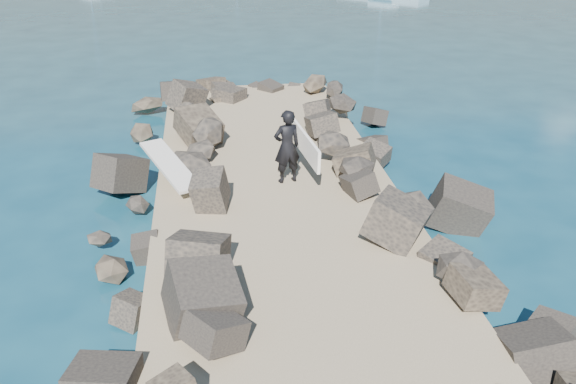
% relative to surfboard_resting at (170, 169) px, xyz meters
% --- Properties ---
extents(ground, '(800.00, 800.00, 0.00)m').
position_rel_surfboard_resting_xyz_m(ground, '(2.63, -1.72, -1.04)').
color(ground, '#0F384C').
rests_on(ground, ground).
extents(jetty, '(6.00, 26.00, 0.60)m').
position_rel_surfboard_resting_xyz_m(jetty, '(2.63, -3.72, -0.74)').
color(jetty, '#8C7759').
rests_on(jetty, ground).
extents(riprap_left, '(2.60, 22.00, 1.00)m').
position_rel_surfboard_resting_xyz_m(riprap_left, '(-0.27, -3.22, -0.54)').
color(riprap_left, black).
rests_on(riprap_left, ground).
extents(riprap_right, '(2.60, 22.00, 1.00)m').
position_rel_surfboard_resting_xyz_m(riprap_right, '(5.53, -3.22, -0.54)').
color(riprap_right, black).
rests_on(riprap_right, ground).
extents(surfboard_resting, '(1.62, 2.46, 0.08)m').
position_rel_surfboard_resting_xyz_m(surfboard_resting, '(0.00, 0.00, 0.00)').
color(surfboard_resting, silver).
rests_on(surfboard_resting, riprap_left).
extents(surfer_with_board, '(1.06, 2.36, 1.91)m').
position_rel_surfboard_resting_xyz_m(surfer_with_board, '(3.01, -0.13, 0.52)').
color(surfer_with_board, black).
rests_on(surfer_with_board, jetty).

